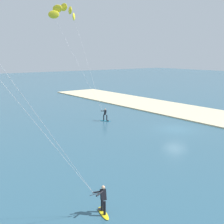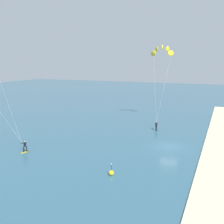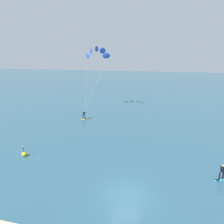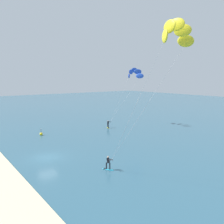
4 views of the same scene
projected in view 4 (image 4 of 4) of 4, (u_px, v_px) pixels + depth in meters
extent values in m
plane|color=#2D566B|center=(47.00, 157.00, 32.55)|extent=(240.00, 240.00, 0.00)
ellipsoid|color=#23ADD1|center=(108.00, 169.00, 28.19)|extent=(1.47, 1.08, 0.08)
cube|color=black|center=(105.00, 169.00, 28.34)|extent=(0.39, 0.39, 0.02)
cylinder|color=black|center=(110.00, 166.00, 28.05)|extent=(0.14, 0.14, 0.78)
cylinder|color=black|center=(106.00, 166.00, 28.21)|extent=(0.14, 0.14, 0.78)
cube|color=black|center=(108.00, 160.00, 28.03)|extent=(0.43, 0.42, 0.63)
sphere|color=tan|center=(108.00, 157.00, 27.97)|extent=(0.20, 0.20, 0.20)
cylinder|color=black|center=(111.00, 160.00, 27.63)|extent=(0.55, 0.11, 0.03)
cylinder|color=black|center=(110.00, 159.00, 27.89)|extent=(0.56, 0.38, 0.15)
cylinder|color=black|center=(109.00, 160.00, 27.74)|extent=(0.61, 0.22, 0.15)
ellipsoid|color=yellow|center=(165.00, 36.00, 19.13)|extent=(1.44, 1.17, 1.10)
ellipsoid|color=yellow|center=(169.00, 27.00, 19.47)|extent=(1.58, 0.68, 1.10)
ellipsoid|color=yellow|center=(176.00, 25.00, 20.22)|extent=(1.58, 0.55, 1.10)
ellipsoid|color=yellow|center=(183.00, 30.00, 21.06)|extent=(1.49, 1.08, 1.10)
ellipsoid|color=yellow|center=(186.00, 41.00, 21.65)|extent=(1.17, 1.44, 1.10)
cylinder|color=#B2B2B7|center=(133.00, 111.00, 23.40)|extent=(7.99, 0.58, 12.59)
cylinder|color=#B2B2B7|center=(144.00, 109.00, 24.66)|extent=(7.45, 2.97, 12.59)
ellipsoid|color=yellow|center=(108.00, 128.00, 51.57)|extent=(1.54, 0.78, 0.08)
cube|color=black|center=(109.00, 128.00, 51.18)|extent=(0.35, 0.36, 0.02)
cylinder|color=black|center=(108.00, 126.00, 51.71)|extent=(0.14, 0.14, 0.78)
cylinder|color=black|center=(108.00, 126.00, 51.30)|extent=(0.14, 0.14, 0.78)
cube|color=black|center=(108.00, 123.00, 51.41)|extent=(0.39, 0.38, 0.63)
sphere|color=tan|center=(108.00, 121.00, 51.35)|extent=(0.20, 0.20, 0.20)
cylinder|color=black|center=(110.00, 122.00, 51.68)|extent=(0.07, 0.55, 0.03)
cylinder|color=black|center=(109.00, 122.00, 51.62)|extent=(0.26, 0.60, 0.15)
cylinder|color=black|center=(109.00, 122.00, 51.43)|extent=(0.35, 0.58, 0.15)
ellipsoid|color=blue|center=(140.00, 76.00, 52.01)|extent=(1.52, 1.36, 1.10)
ellipsoid|color=blue|center=(138.00, 72.00, 52.48)|extent=(1.07, 1.68, 1.10)
ellipsoid|color=blue|center=(134.00, 70.00, 53.47)|extent=(0.46, 1.74, 1.10)
ellipsoid|color=blue|center=(131.00, 72.00, 54.57)|extent=(0.83, 1.73, 1.10)
ellipsoid|color=blue|center=(129.00, 76.00, 55.31)|extent=(1.36, 1.52, 1.10)
cylinder|color=#B2B2B7|center=(125.00, 99.00, 51.86)|extent=(2.51, 6.29, 9.62)
cylinder|color=#B2B2B7|center=(120.00, 99.00, 53.51)|extent=(1.47, 6.60, 9.62)
sphere|color=yellow|center=(41.00, 134.00, 44.89)|extent=(0.56, 0.56, 0.56)
cylinder|color=#262628|center=(41.00, 131.00, 44.80)|extent=(0.06, 0.06, 0.70)
sphere|color=#F2F2CC|center=(41.00, 129.00, 44.74)|extent=(0.12, 0.12, 0.12)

